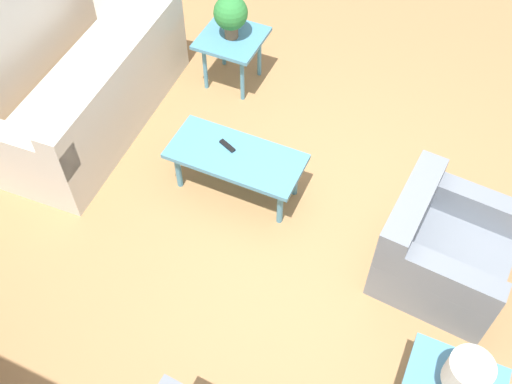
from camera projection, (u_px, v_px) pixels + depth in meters
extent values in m
plane|color=#A87A4C|center=(306.00, 226.00, 4.91)|extent=(14.00, 14.00, 0.00)
cube|color=silver|center=(96.00, 102.00, 5.50)|extent=(0.97, 2.15, 0.44)
cube|color=silver|center=(119.00, 75.00, 5.09)|extent=(0.31, 2.11, 0.41)
cube|color=silver|center=(139.00, 12.00, 5.77)|extent=(0.87, 0.25, 0.27)
cube|color=silver|center=(23.00, 147.00, 4.67)|extent=(0.87, 0.25, 0.27)
cube|color=slate|center=(443.00, 260.00, 4.48)|extent=(0.94, 0.93, 0.39)
cube|color=slate|center=(411.00, 212.00, 4.27)|extent=(0.27, 0.88, 0.39)
cube|color=slate|center=(438.00, 275.00, 4.03)|extent=(0.88, 0.23, 0.25)
cube|color=slate|center=(469.00, 202.00, 4.42)|extent=(0.88, 0.23, 0.25)
cube|color=teal|center=(236.00, 156.00, 4.82)|extent=(1.10, 0.50, 0.04)
cylinder|color=teal|center=(295.00, 178.00, 4.97)|extent=(0.05, 0.05, 0.40)
cylinder|color=teal|center=(196.00, 144.00, 5.21)|extent=(0.05, 0.05, 0.40)
cylinder|color=teal|center=(280.00, 206.00, 4.79)|extent=(0.05, 0.05, 0.40)
cylinder|color=teal|center=(178.00, 170.00, 5.02)|extent=(0.05, 0.05, 0.40)
cube|color=teal|center=(232.00, 38.00, 5.61)|extent=(0.58, 0.58, 0.04)
cylinder|color=teal|center=(259.00, 54.00, 5.88)|extent=(0.04, 0.04, 0.50)
cylinder|color=teal|center=(223.00, 44.00, 5.98)|extent=(0.04, 0.04, 0.50)
cylinder|color=teal|center=(242.00, 79.00, 5.66)|extent=(0.04, 0.04, 0.50)
cylinder|color=teal|center=(205.00, 68.00, 5.76)|extent=(0.04, 0.04, 0.50)
cylinder|color=teal|center=(418.00, 369.00, 3.90)|extent=(0.04, 0.04, 0.50)
cylinder|color=brown|center=(231.00, 31.00, 5.54)|extent=(0.13, 0.13, 0.13)
sphere|color=#2D7F38|center=(231.00, 13.00, 5.39)|extent=(0.32, 0.32, 0.32)
cylinder|color=white|center=(468.00, 373.00, 3.26)|extent=(0.25, 0.25, 0.20)
cube|color=black|center=(227.00, 146.00, 4.85)|extent=(0.16, 0.10, 0.02)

